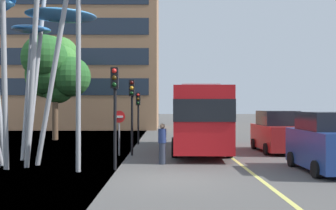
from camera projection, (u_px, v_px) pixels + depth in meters
ground at (156, 181)px, 13.10m from camera, size 120.00×240.00×0.10m
red_bus at (200, 115)px, 21.57m from camera, size 3.21×10.45×3.57m
leaf_sculpture at (16, 6)px, 16.84m from camera, size 9.52×8.95×8.93m
traffic_light_kerb_near at (115, 96)px, 15.01m from camera, size 0.28×0.42×3.90m
traffic_light_kerb_far at (132, 101)px, 19.54m from camera, size 0.28×0.42×3.73m
traffic_light_island_mid at (138, 107)px, 25.31m from camera, size 0.28×0.42×3.31m
car_parked_near at (328, 144)px, 14.64m from camera, size 2.09×4.18×2.22m
car_parked_mid at (277, 133)px, 21.12m from camera, size 2.09×4.50×2.20m
street_lamp at (86, 45)px, 14.68m from camera, size 1.38×0.44×7.35m
tree_pavement_near at (54, 71)px, 29.34m from camera, size 4.92×4.14×7.67m
tree_pavement_far at (53, 65)px, 31.81m from camera, size 4.63×4.38×8.17m
pedestrian at (162, 144)px, 16.62m from camera, size 0.34×0.34×1.70m
no_entry_sign at (119, 125)px, 19.60m from camera, size 0.60×0.12×2.22m
backdrop_building at (44, 35)px, 45.98m from camera, size 26.42×11.90×21.47m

